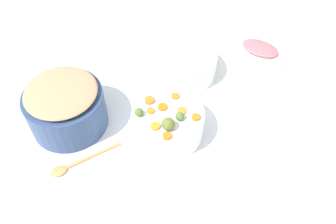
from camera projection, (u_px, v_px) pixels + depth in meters
name	position (u px, v px, depth m)	size (l,w,h in m)	color
tabletop	(171.00, 121.00, 1.30)	(2.40, 2.40, 0.02)	white
serving_bowl_carrots	(168.00, 123.00, 1.22)	(0.24, 0.24, 0.10)	white
metal_pot	(67.00, 109.00, 1.23)	(0.27, 0.27, 0.15)	navy
stuffing_mound	(61.00, 92.00, 1.16)	(0.24, 0.24, 0.03)	tan
carrot_slice_0	(166.00, 136.00, 1.12)	(0.03, 0.03, 0.01)	orange
carrot_slice_1	(150.00, 100.00, 1.21)	(0.03, 0.03, 0.01)	orange
carrot_slice_2	(182.00, 111.00, 1.18)	(0.03, 0.03, 0.01)	orange
carrot_slice_3	(175.00, 96.00, 1.23)	(0.03, 0.03, 0.01)	orange
carrot_slice_4	(151.00, 111.00, 1.18)	(0.03, 0.03, 0.01)	orange
carrot_slice_5	(155.00, 126.00, 1.14)	(0.03, 0.03, 0.01)	orange
carrot_slice_6	(196.00, 117.00, 1.16)	(0.03, 0.03, 0.01)	orange
carrot_slice_7	(163.00, 107.00, 1.19)	(0.03, 0.03, 0.01)	orange
brussels_sprout_0	(180.00, 116.00, 1.15)	(0.03, 0.03, 0.03)	#51782E
brussels_sprout_1	(169.00, 124.00, 1.13)	(0.04, 0.04, 0.04)	olive
brussels_sprout_2	(139.00, 112.00, 1.17)	(0.03, 0.03, 0.03)	#4D752E
wooden_spoon	(73.00, 165.00, 1.17)	(0.22, 0.17, 0.01)	tan
casserole_dish	(185.00, 64.00, 1.41)	(0.24, 0.24, 0.09)	white
ham_plate	(256.00, 52.00, 1.52)	(0.26, 0.26, 0.01)	white
ham_slice_main	(260.00, 48.00, 1.51)	(0.16, 0.10, 0.02)	#C1646C
dish_towel	(273.00, 110.00, 1.32)	(0.19, 0.10, 0.01)	beige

